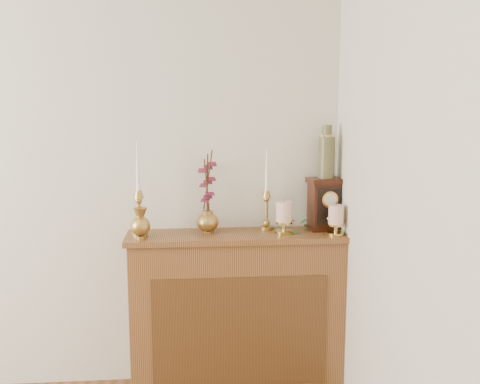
{
  "coord_description": "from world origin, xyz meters",
  "views": [
    {
      "loc": [
        1.15,
        -0.97,
        1.67
      ],
      "look_at": [
        1.41,
        2.05,
        1.17
      ],
      "focal_mm": 42.0,
      "sensor_mm": 36.0,
      "label": 1
    }
  ],
  "objects": [
    {
      "name": "mantel_clock",
      "position": [
        1.92,
        2.15,
        1.08
      ],
      "size": [
        0.22,
        0.17,
        0.3
      ],
      "rotation": [
        0.0,
        0.0,
        0.15
      ],
      "color": "black",
      "rests_on": "console_shelf"
    },
    {
      "name": "console_shelf",
      "position": [
        1.4,
        2.1,
        0.44
      ],
      "size": [
        1.24,
        0.34,
        0.93
      ],
      "color": "brown",
      "rests_on": "ground"
    },
    {
      "name": "ginger_jar",
      "position": [
        1.24,
        2.17,
        1.14
      ],
      "size": [
        0.19,
        0.21,
        0.47
      ],
      "rotation": [
        0.0,
        0.0,
        0.0
      ],
      "color": "tan",
      "rests_on": "console_shelf"
    },
    {
      "name": "pillar_candle_right",
      "position": [
        1.94,
        2.0,
        1.02
      ],
      "size": [
        0.09,
        0.09,
        0.18
      ],
      "rotation": [
        0.0,
        0.0,
        -0.01
      ],
      "color": "gold",
      "rests_on": "console_shelf"
    },
    {
      "name": "candlestick_left",
      "position": [
        0.86,
        2.08,
        1.1
      ],
      "size": [
        0.09,
        0.09,
        0.52
      ],
      "rotation": [
        0.0,
        0.0,
        -0.35
      ],
      "color": "tan",
      "rests_on": "console_shelf"
    },
    {
      "name": "candlestick_center",
      "position": [
        1.58,
        2.18,
        1.08
      ],
      "size": [
        0.08,
        0.08,
        0.46
      ],
      "rotation": [
        0.0,
        0.0,
        0.02
      ],
      "color": "tan",
      "rests_on": "console_shelf"
    },
    {
      "name": "ivy_garland",
      "position": [
        1.84,
        2.09,
        0.95
      ],
      "size": [
        0.41,
        0.22,
        0.09
      ],
      "rotation": [
        0.0,
        0.0,
        0.25
      ],
      "color": "#366526",
      "rests_on": "console_shelf"
    },
    {
      "name": "ceramic_vase",
      "position": [
        1.91,
        2.16,
        1.37
      ],
      "size": [
        0.09,
        0.09,
        0.3
      ],
      "rotation": [
        0.0,
        0.0,
        0.15
      ],
      "color": "#1A3427",
      "rests_on": "mantel_clock"
    },
    {
      "name": "bud_vase",
      "position": [
        0.87,
        2.01,
        1.02
      ],
      "size": [
        0.11,
        0.11,
        0.17
      ],
      "rotation": [
        0.0,
        0.0,
        -0.27
      ],
      "color": "tan",
      "rests_on": "console_shelf"
    },
    {
      "name": "pillar_candle_left",
      "position": [
        1.66,
        2.07,
        1.03
      ],
      "size": [
        0.1,
        0.1,
        0.19
      ],
      "rotation": [
        0.0,
        0.0,
        0.11
      ],
      "color": "gold",
      "rests_on": "console_shelf"
    }
  ]
}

